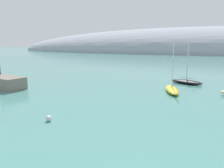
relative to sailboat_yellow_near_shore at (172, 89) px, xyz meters
The scene contains 4 objects.
distant_ridge 148.79m from the sailboat_yellow_near_shore, 85.81° to the left, with size 330.73×86.57×37.99m, color #999EA8.
sailboat_yellow_near_shore is the anchor object (origin of this frame).
sailboat_black_mid_mooring 8.87m from the sailboat_yellow_near_shore, 78.41° to the left, with size 6.73×4.73×8.52m.
mooring_buoy_white 21.09m from the sailboat_yellow_near_shore, 118.59° to the right, with size 0.62×0.62×0.62m, color silver.
Camera 1 is at (13.19, -4.31, 7.99)m, focal length 36.55 mm.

